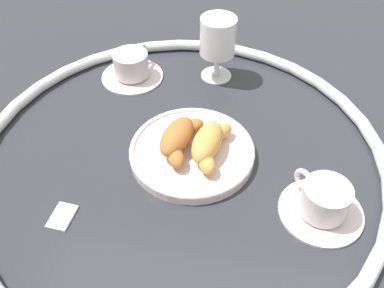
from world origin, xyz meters
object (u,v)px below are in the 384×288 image
juice_glass_left (218,39)px  sugar_packet (62,216)px  croissant_large (179,138)px  coffee_cup_far (323,202)px  croissant_small (209,143)px  coffee_cup_near (132,67)px  pastry_plate (192,151)px

juice_glass_left → sugar_packet: 0.47m
croissant_large → juice_glass_left: bearing=171.8°
croissant_large → coffee_cup_far: bearing=70.0°
juice_glass_left → sugar_packet: (0.42, -0.19, -0.09)m
croissant_large → juice_glass_left: 0.26m
croissant_small → coffee_cup_near: bearing=-137.4°
coffee_cup_near → sugar_packet: bearing=-1.6°
sugar_packet → croissant_small: bearing=132.8°
coffee_cup_far → juice_glass_left: bearing=-148.0°
sugar_packet → juice_glass_left: bearing=160.1°
coffee_cup_near → juice_glass_left: (-0.04, 0.18, 0.07)m
sugar_packet → pastry_plate: bearing=137.7°
pastry_plate → juice_glass_left: 0.27m
pastry_plate → sugar_packet: 0.25m
pastry_plate → sugar_packet: size_ratio=4.54×
croissant_large → coffee_cup_far: 0.27m
coffee_cup_far → juice_glass_left: 0.41m
coffee_cup_far → croissant_large: bearing=-110.0°
pastry_plate → juice_glass_left: (-0.25, 0.01, 0.08)m
sugar_packet → croissant_large: bearing=142.1°
coffee_cup_near → croissant_small: bearing=42.6°
croissant_small → coffee_cup_near: 0.30m
pastry_plate → sugar_packet: (0.17, -0.18, -0.01)m
pastry_plate → croissant_small: bearing=84.4°
pastry_plate → juice_glass_left: size_ratio=1.62×
coffee_cup_near → juice_glass_left: juice_glass_left is taller
coffee_cup_far → juice_glass_left: juice_glass_left is taller
pastry_plate → croissant_large: bearing=-94.2°
croissant_small → coffee_cup_near: (-0.22, -0.20, -0.01)m
coffee_cup_near → coffee_cup_far: bearing=52.4°
croissant_large → croissant_small: (0.00, 0.05, 0.00)m
pastry_plate → croissant_small: 0.04m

